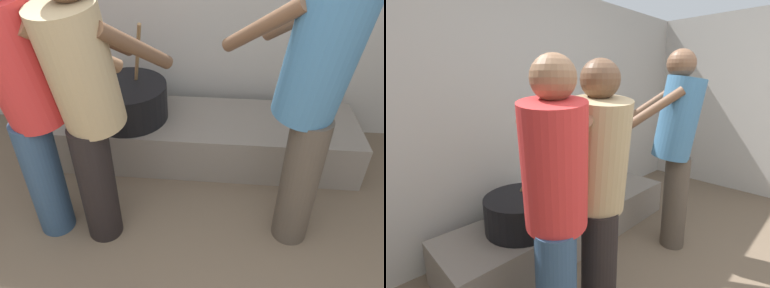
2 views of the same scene
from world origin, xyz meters
TOP-DOWN VIEW (x-y plane):
  - hearth_ledge at (0.21, 1.84)m, footprint 2.21×0.60m
  - cooking_pot_main at (-0.28, 1.81)m, footprint 0.55×0.55m
  - cook_in_blue_shirt at (0.78, 1.16)m, footprint 0.68×0.73m
  - cook_in_tan_shirt at (-0.27, 1.08)m, footprint 0.61×0.71m
  - cook_in_red_shirt at (-0.56, 1.10)m, footprint 0.68×0.67m

SIDE VIEW (x-z plane):
  - hearth_ledge at x=0.21m, z-range 0.00..0.33m
  - cooking_pot_main at x=-0.28m, z-range 0.10..0.81m
  - cook_in_tan_shirt at x=-0.27m, z-range 0.10..1.63m
  - cook_in_red_shirt at x=-0.56m, z-range 0.11..1.63m
  - cook_in_blue_shirt at x=0.78m, z-range 0.12..1.77m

